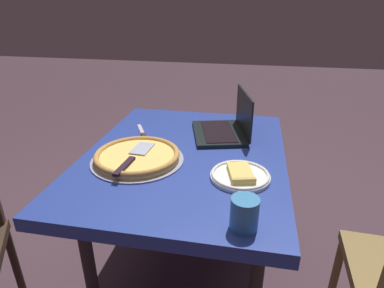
{
  "coord_description": "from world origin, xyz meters",
  "views": [
    {
      "loc": [
        -1.21,
        -0.26,
        1.35
      ],
      "look_at": [
        -0.06,
        -0.04,
        0.81
      ],
      "focal_mm": 30.21,
      "sensor_mm": 36.0,
      "label": 1
    }
  ],
  "objects_px": {
    "pizza_plate": "(240,175)",
    "table_knife": "(143,134)",
    "dining_table": "(185,168)",
    "laptop": "(226,127)",
    "pizza_tray": "(137,156)",
    "drink_cup": "(244,213)"
  },
  "relations": [
    {
      "from": "pizza_plate",
      "to": "table_knife",
      "type": "relative_size",
      "value": 1.08
    },
    {
      "from": "dining_table",
      "to": "pizza_plate",
      "type": "relative_size",
      "value": 4.88
    },
    {
      "from": "laptop",
      "to": "dining_table",
      "type": "bearing_deg",
      "value": 146.51
    },
    {
      "from": "laptop",
      "to": "pizza_tray",
      "type": "height_order",
      "value": "laptop"
    },
    {
      "from": "laptop",
      "to": "drink_cup",
      "type": "height_order",
      "value": "laptop"
    },
    {
      "from": "dining_table",
      "to": "table_knife",
      "type": "height_order",
      "value": "table_knife"
    },
    {
      "from": "laptop",
      "to": "drink_cup",
      "type": "bearing_deg",
      "value": -170.34
    },
    {
      "from": "dining_table",
      "to": "drink_cup",
      "type": "height_order",
      "value": "drink_cup"
    },
    {
      "from": "pizza_tray",
      "to": "laptop",
      "type": "bearing_deg",
      "value": -44.17
    },
    {
      "from": "pizza_plate",
      "to": "drink_cup",
      "type": "distance_m",
      "value": 0.28
    },
    {
      "from": "pizza_tray",
      "to": "drink_cup",
      "type": "bearing_deg",
      "value": -127.73
    },
    {
      "from": "laptop",
      "to": "pizza_tray",
      "type": "xyz_separation_m",
      "value": [
        -0.34,
        0.33,
        -0.02
      ]
    },
    {
      "from": "pizza_tray",
      "to": "table_knife",
      "type": "distance_m",
      "value": 0.27
    },
    {
      "from": "dining_table",
      "to": "laptop",
      "type": "height_order",
      "value": "laptop"
    },
    {
      "from": "pizza_plate",
      "to": "laptop",
      "type": "bearing_deg",
      "value": 12.79
    },
    {
      "from": "dining_table",
      "to": "pizza_plate",
      "type": "xyz_separation_m",
      "value": [
        -0.17,
        -0.24,
        0.09
      ]
    },
    {
      "from": "pizza_plate",
      "to": "table_knife",
      "type": "distance_m",
      "value": 0.58
    },
    {
      "from": "dining_table",
      "to": "table_knife",
      "type": "xyz_separation_m",
      "value": [
        0.15,
        0.24,
        0.08
      ]
    },
    {
      "from": "pizza_plate",
      "to": "pizza_tray",
      "type": "height_order",
      "value": "pizza_tray"
    },
    {
      "from": "pizza_plate",
      "to": "pizza_tray",
      "type": "bearing_deg",
      "value": 81.12
    },
    {
      "from": "table_knife",
      "to": "drink_cup",
      "type": "bearing_deg",
      "value": -139.97
    },
    {
      "from": "pizza_tray",
      "to": "pizza_plate",
      "type": "bearing_deg",
      "value": -98.88
    }
  ]
}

